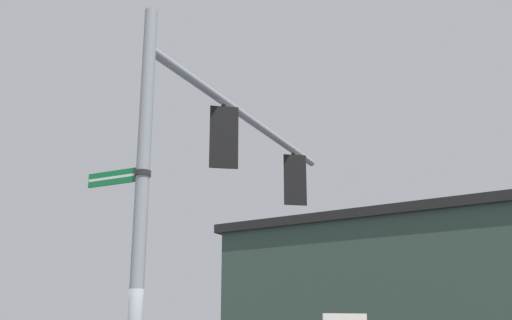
{
  "coord_description": "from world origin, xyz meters",
  "views": [
    {
      "loc": [
        0.04,
        -9.33,
        1.67
      ],
      "look_at": [
        2.31,
        3.14,
        5.48
      ],
      "focal_mm": 44.4,
      "sensor_mm": 36.0,
      "label": 1
    }
  ],
  "objects": [
    {
      "name": "signal_pole",
      "position": [
        0.0,
        0.0,
        3.49
      ],
      "size": [
        0.21,
        0.21,
        6.97
      ],
      "primitive_type": "cylinder",
      "color": "gray",
      "rests_on": "ground"
    },
    {
      "name": "storefront_building",
      "position": [
        9.65,
        10.87,
        2.93
      ],
      "size": [
        14.31,
        13.88,
        5.83
      ],
      "color": "#33473D",
      "rests_on": "ground"
    },
    {
      "name": "traffic_light_mid_inner",
      "position": [
        3.5,
        4.79,
        5.5
      ],
      "size": [
        0.54,
        0.49,
        1.31
      ],
      "color": "black"
    },
    {
      "name": "mast_arm",
      "position": [
        2.12,
        2.89,
        6.28
      ],
      "size": [
        4.37,
        5.87,
        0.17
      ],
      "primitive_type": "cylinder",
      "rotation": [
        0.0,
        1.57,
        0.94
      ],
      "color": "gray"
    },
    {
      "name": "street_name_sign",
      "position": [
        -0.26,
        0.19,
        4.21
      ],
      "size": [
        0.96,
        0.75,
        0.22
      ],
      "color": "#147238"
    },
    {
      "name": "traffic_light_nearest_pole",
      "position": [
        1.45,
        2.0,
        5.5
      ],
      "size": [
        0.54,
        0.49,
        1.31
      ],
      "color": "black"
    }
  ]
}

